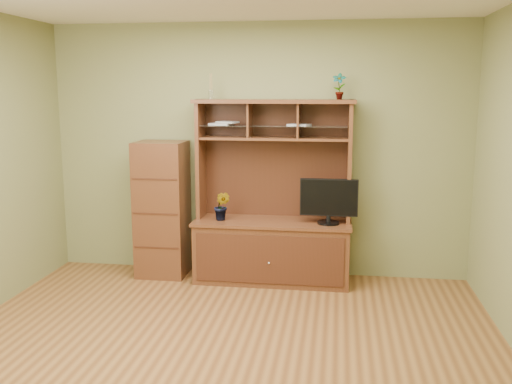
# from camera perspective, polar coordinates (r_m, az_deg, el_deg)

# --- Properties ---
(room) EXTENTS (4.54, 4.04, 2.74)m
(room) POSITION_cam_1_polar(r_m,az_deg,el_deg) (4.20, -3.73, 1.29)
(room) COLOR brown
(room) RESTS_ON ground
(media_hutch) EXTENTS (1.66, 0.61, 1.90)m
(media_hutch) POSITION_cam_1_polar(r_m,az_deg,el_deg) (6.01, 1.67, -4.01)
(media_hutch) COLOR #4A2815
(media_hutch) RESTS_ON room
(monitor) EXTENTS (0.58, 0.23, 0.46)m
(monitor) POSITION_cam_1_polar(r_m,az_deg,el_deg) (5.81, 7.30, -0.82)
(monitor) COLOR black
(monitor) RESTS_ON media_hutch
(orchid_plant) EXTENTS (0.19, 0.16, 0.30)m
(orchid_plant) POSITION_cam_1_polar(r_m,az_deg,el_deg) (5.95, -3.42, -1.41)
(orchid_plant) COLOR #3D6021
(orchid_plant) RESTS_ON media_hutch
(top_plant) EXTENTS (0.15, 0.12, 0.26)m
(top_plant) POSITION_cam_1_polar(r_m,az_deg,el_deg) (5.86, 8.30, 10.43)
(top_plant) COLOR #2E6122
(top_plant) RESTS_ON media_hutch
(reed_diffuser) EXTENTS (0.05, 0.05, 0.26)m
(reed_diffuser) POSITION_cam_1_polar(r_m,az_deg,el_deg) (6.01, -4.53, 10.22)
(reed_diffuser) COLOR silver
(reed_diffuser) RESTS_ON media_hutch
(magazines) EXTENTS (1.07, 0.22, 0.04)m
(magazines) POSITION_cam_1_polar(r_m,az_deg,el_deg) (5.95, -0.78, 6.85)
(magazines) COLOR #AFB0B4
(magazines) RESTS_ON media_hutch
(side_cabinet) EXTENTS (0.52, 0.47, 1.46)m
(side_cabinet) POSITION_cam_1_polar(r_m,az_deg,el_deg) (6.23, -9.36, -1.69)
(side_cabinet) COLOR #4A2815
(side_cabinet) RESTS_ON room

